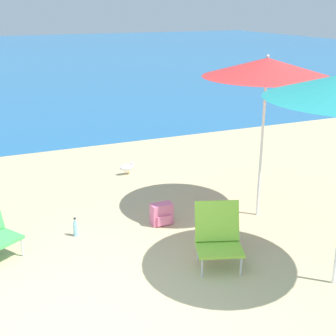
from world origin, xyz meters
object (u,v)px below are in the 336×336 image
(beach_chair_lime, at_px, (218,234))
(seagull, at_px, (127,167))
(backpack_pink, at_px, (162,214))
(water_bottle, at_px, (75,229))
(beach_umbrella_red, at_px, (267,68))

(beach_chair_lime, relative_size, seagull, 2.74)
(backpack_pink, relative_size, water_bottle, 1.15)
(backpack_pink, xyz_separation_m, seagull, (0.21, 2.09, -0.01))
(beach_umbrella_red, relative_size, beach_chair_lime, 3.09)
(beach_chair_lime, distance_m, backpack_pink, 1.26)
(backpack_pink, bearing_deg, beach_chair_lime, -81.15)
(backpack_pink, relative_size, seagull, 1.12)
(water_bottle, distance_m, seagull, 2.40)
(beach_umbrella_red, relative_size, backpack_pink, 7.58)
(beach_umbrella_red, xyz_separation_m, backpack_pink, (-1.39, 0.27, -1.96))
(beach_chair_lime, distance_m, seagull, 3.32)
(beach_chair_lime, relative_size, water_bottle, 2.83)
(beach_umbrella_red, height_order, seagull, beach_umbrella_red)
(beach_umbrella_red, bearing_deg, beach_chair_lime, -141.44)
(backpack_pink, height_order, seagull, backpack_pink)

